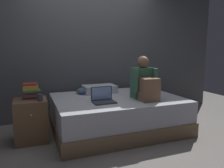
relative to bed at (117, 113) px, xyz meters
The scene contains 10 objects.
ground_plane 0.45m from the bed, 123.69° to the right, with size 8.00×8.00×0.00m, color gray.
wall_back 1.42m from the bed, 102.53° to the left, with size 5.60×0.10×2.70m, color #4C4F54.
bed is the anchor object (origin of this frame).
nightstand 1.30m from the bed, behind, with size 0.44×0.46×0.60m.
person_sitting 0.68m from the bed, 39.54° to the right, with size 0.39×0.44×0.66m.
laptop 0.52m from the bed, 141.64° to the right, with size 0.32×0.23×0.22m.
pillow 0.58m from the bed, 107.89° to the left, with size 0.56×0.36×0.13m, color silver.
book_stack 1.36m from the bed, behind, with size 0.25×0.17×0.22m.
mug 1.23m from the bed, behind, with size 0.08×0.08×0.09m, color #3D3D42.
clothes_pile 0.72m from the bed, 136.07° to the left, with size 0.17×0.20×0.10m.
Camera 1 is at (-1.10, -2.86, 1.28)m, focal length 34.94 mm.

